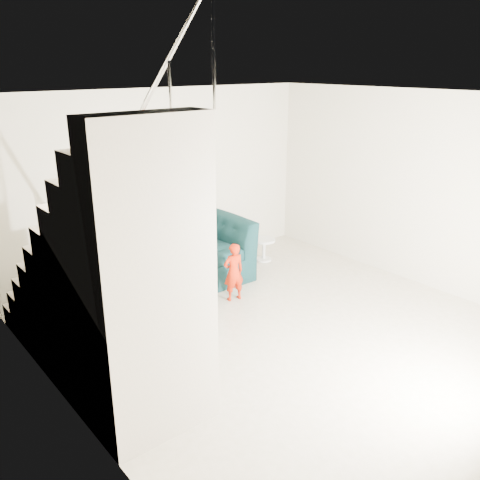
% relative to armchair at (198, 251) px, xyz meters
% --- Properties ---
extents(floor, '(5.50, 5.50, 0.00)m').
position_rel_armchair_xyz_m(floor, '(-0.12, -2.13, -0.44)').
color(floor, tan).
rests_on(floor, ground).
extents(ceiling, '(5.50, 5.50, 0.00)m').
position_rel_armchair_xyz_m(ceiling, '(-0.12, -2.13, 2.26)').
color(ceiling, silver).
rests_on(ceiling, back_wall).
extents(back_wall, '(5.00, 0.00, 5.00)m').
position_rel_armchair_xyz_m(back_wall, '(-0.12, 0.62, 0.91)').
color(back_wall, beige).
rests_on(back_wall, floor).
extents(left_wall, '(0.00, 5.50, 5.50)m').
position_rel_armchair_xyz_m(left_wall, '(-2.62, -2.13, 0.91)').
color(left_wall, beige).
rests_on(left_wall, floor).
extents(right_wall, '(0.00, 5.50, 5.50)m').
position_rel_armchair_xyz_m(right_wall, '(2.38, -2.13, 0.91)').
color(right_wall, beige).
rests_on(right_wall, floor).
extents(armchair, '(1.40, 1.23, 0.88)m').
position_rel_armchair_xyz_m(armchair, '(0.00, 0.00, 0.00)').
color(armchair, black).
rests_on(armchair, floor).
extents(toddler, '(0.32, 0.24, 0.80)m').
position_rel_armchair_xyz_m(toddler, '(-0.04, -0.88, -0.04)').
color(toddler, '#9F1905').
rests_on(toddler, floor).
extents(side_table, '(0.36, 0.36, 0.36)m').
position_rel_armchair_xyz_m(side_table, '(1.24, -0.06, -0.20)').
color(side_table, silver).
rests_on(side_table, floor).
extents(staircase, '(1.02, 3.03, 3.62)m').
position_rel_armchair_xyz_m(staircase, '(-2.12, -1.58, 0.51)').
color(staircase, '#ADA089').
rests_on(staircase, floor).
extents(cushion, '(0.38, 0.18, 0.37)m').
position_rel_armchair_xyz_m(cushion, '(0.29, 0.34, 0.24)').
color(cushion, black).
rests_on(cushion, armchair).
extents(throw, '(0.04, 0.43, 0.48)m').
position_rel_armchair_xyz_m(throw, '(-0.61, -0.02, 0.11)').
color(throw, black).
rests_on(throw, armchair).
extents(phone, '(0.03, 0.05, 0.10)m').
position_rel_armchair_xyz_m(phone, '(0.05, -0.88, 0.25)').
color(phone, black).
rests_on(phone, toddler).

